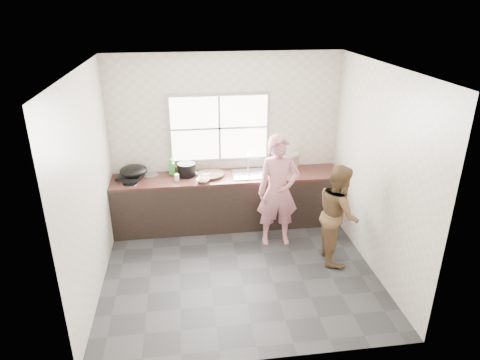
{
  "coord_description": "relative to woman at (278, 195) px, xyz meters",
  "views": [
    {
      "loc": [
        -0.64,
        -4.85,
        3.42
      ],
      "look_at": [
        0.1,
        0.65,
        1.05
      ],
      "focal_mm": 32.0,
      "sensor_mm": 36.0,
      "label": 1
    }
  ],
  "objects": [
    {
      "name": "ceiling",
      "position": [
        -0.66,
        -0.65,
        1.92
      ],
      "size": [
        3.6,
        3.2,
        0.01
      ],
      "primitive_type": "cube",
      "color": "silver",
      "rests_on": "wall_back"
    },
    {
      "name": "wall_front",
      "position": [
        -0.66,
        -2.26,
        0.57
      ],
      "size": [
        3.6,
        0.01,
        2.7
      ],
      "primitive_type": "cube",
      "color": "beige",
      "rests_on": "ground"
    },
    {
      "name": "pot_lid_right",
      "position": [
        -1.86,
        0.81,
        0.08
      ],
      "size": [
        0.3,
        0.3,
        0.01
      ],
      "primitive_type": "cylinder",
      "rotation": [
        0.0,
        0.0,
        -0.25
      ],
      "color": "#ACAEB3",
      "rests_on": "countertop"
    },
    {
      "name": "window_frame",
      "position": [
        -0.76,
        0.94,
        0.77
      ],
      "size": [
        1.6,
        0.05,
        1.1
      ],
      "primitive_type": "cube",
      "color": "#9EA0A5",
      "rests_on": "wall_back"
    },
    {
      "name": "cleaver",
      "position": [
        -0.99,
        0.68,
        0.12
      ],
      "size": [
        0.2,
        0.18,
        0.01
      ],
      "primitive_type": "cube",
      "rotation": [
        0.0,
        0.0,
        0.59
      ],
      "color": "#AAABB1",
      "rests_on": "cutting_board"
    },
    {
      "name": "cutting_board",
      "position": [
        -0.93,
        0.67,
        0.1
      ],
      "size": [
        0.5,
        0.5,
        0.04
      ],
      "primitive_type": "cylinder",
      "rotation": [
        0.0,
        0.0,
        -0.18
      ],
      "color": "black",
      "rests_on": "countertop"
    },
    {
      "name": "black_pot",
      "position": [
        -1.3,
        0.73,
        0.18
      ],
      "size": [
        0.36,
        0.36,
        0.2
      ],
      "primitive_type": "cylinder",
      "rotation": [
        0.0,
        0.0,
        -0.35
      ],
      "color": "black",
      "rests_on": "countertop"
    },
    {
      "name": "countertop",
      "position": [
        -0.66,
        0.64,
        0.06
      ],
      "size": [
        3.6,
        0.64,
        0.04
      ],
      "primitive_type": "cube",
      "color": "#381C17",
      "rests_on": "cabinet"
    },
    {
      "name": "sink",
      "position": [
        -0.31,
        0.64,
        0.08
      ],
      "size": [
        0.55,
        0.45,
        0.02
      ],
      "primitive_type": "cube",
      "color": "silver",
      "rests_on": "countertop"
    },
    {
      "name": "wall_back",
      "position": [
        -0.66,
        0.95,
        0.57
      ],
      "size": [
        3.6,
        0.01,
        2.7
      ],
      "primitive_type": "cube",
      "color": "beige",
      "rests_on": "ground"
    },
    {
      "name": "pot_lid_left",
      "position": [
        -2.16,
        0.5,
        0.08
      ],
      "size": [
        0.25,
        0.25,
        0.01
      ],
      "primitive_type": "cylinder",
      "rotation": [
        0.0,
        0.0,
        -0.1
      ],
      "color": "#A6A7AC",
      "rests_on": "countertop"
    },
    {
      "name": "wall_right",
      "position": [
        1.15,
        -0.65,
        0.57
      ],
      "size": [
        0.01,
        3.2,
        2.7
      ],
      "primitive_type": "cube",
      "color": "beige",
      "rests_on": "ground"
    },
    {
      "name": "bottle_brown_short",
      "position": [
        -1.28,
        0.86,
        0.17
      ],
      "size": [
        0.19,
        0.19,
        0.19
      ],
      "primitive_type": "imported",
      "rotation": [
        0.0,
        0.0,
        -0.39
      ],
      "color": "#422810",
      "rests_on": "countertop"
    },
    {
      "name": "bottle_brown_tall",
      "position": [
        -1.49,
        0.87,
        0.16
      ],
      "size": [
        0.09,
        0.09,
        0.17
      ],
      "primitive_type": "imported",
      "rotation": [
        0.0,
        0.0,
        -0.19
      ],
      "color": "#432B10",
      "rests_on": "countertop"
    },
    {
      "name": "plate_food",
      "position": [
        -1.23,
        0.78,
        0.08
      ],
      "size": [
        0.24,
        0.24,
        0.02
      ],
      "primitive_type": "cylinder",
      "rotation": [
        0.0,
        0.0,
        -0.15
      ],
      "color": "silver",
      "rests_on": "countertop"
    },
    {
      "name": "dish_rack",
      "position": [
        0.28,
        0.87,
        0.22
      ],
      "size": [
        0.45,
        0.36,
        0.3
      ],
      "primitive_type": "cube",
      "rotation": [
        0.0,
        0.0,
        0.24
      ],
      "color": "white",
      "rests_on": "countertop"
    },
    {
      "name": "woman",
      "position": [
        0.0,
        0.0,
        0.0
      ],
      "size": [
        0.58,
        0.39,
        1.57
      ],
      "primitive_type": "imported",
      "rotation": [
        0.0,
        0.0,
        -0.03
      ],
      "color": "#C57683",
      "rests_on": "floor"
    },
    {
      "name": "bottle_green",
      "position": [
        -1.52,
        0.8,
        0.21
      ],
      "size": [
        0.13,
        0.13,
        0.27
      ],
      "primitive_type": "imported",
      "rotation": [
        0.0,
        0.0,
        -0.33
      ],
      "color": "green",
      "rests_on": "countertop"
    },
    {
      "name": "window_glazing",
      "position": [
        -0.76,
        0.91,
        0.77
      ],
      "size": [
        1.5,
        0.01,
        1.0
      ],
      "primitive_type": "cube",
      "color": "white",
      "rests_on": "window_frame"
    },
    {
      "name": "wall_left",
      "position": [
        -2.46,
        -0.65,
        0.57
      ],
      "size": [
        0.01,
        3.2,
        2.7
      ],
      "primitive_type": "cube",
      "color": "beige",
      "rests_on": "ground"
    },
    {
      "name": "faucet",
      "position": [
        -0.31,
        0.84,
        0.23
      ],
      "size": [
        0.02,
        0.02,
        0.3
      ],
      "primitive_type": "cylinder",
      "color": "silver",
      "rests_on": "countertop"
    },
    {
      "name": "bowl_mince",
      "position": [
        -1.06,
        0.45,
        0.1
      ],
      "size": [
        0.26,
        0.26,
        0.05
      ],
      "primitive_type": "imported",
      "rotation": [
        0.0,
        0.0,
        -0.33
      ],
      "color": "silver",
      "rests_on": "countertop"
    },
    {
      "name": "bowl_held",
      "position": [
        -0.03,
        0.43,
        0.11
      ],
      "size": [
        0.28,
        0.28,
        0.07
      ],
      "primitive_type": "imported",
      "rotation": [
        0.0,
        0.0,
        -0.41
      ],
      "color": "white",
      "rests_on": "countertop"
    },
    {
      "name": "burner",
      "position": [
        -2.17,
        0.76,
        0.1
      ],
      "size": [
        0.43,
        0.43,
        0.05
      ],
      "primitive_type": "cube",
      "rotation": [
        0.0,
        0.0,
        -0.23
      ],
      "color": "black",
      "rests_on": "countertop"
    },
    {
      "name": "bowl_crabs",
      "position": [
        -0.04,
        0.44,
        0.11
      ],
      "size": [
        0.27,
        0.27,
        0.07
      ],
      "primitive_type": "imported",
      "rotation": [
        0.0,
        0.0,
        0.36
      ],
      "color": "white",
      "rests_on": "countertop"
    },
    {
      "name": "glass_jar",
      "position": [
        -1.45,
        0.55,
        0.13
      ],
      "size": [
        0.08,
        0.08,
        0.1
      ],
      "primitive_type": "cylinder",
      "rotation": [
        0.0,
        0.0,
        0.2
      ],
      "color": "silver",
      "rests_on": "countertop"
    },
    {
      "name": "person_side",
      "position": [
        0.73,
        -0.53,
        -0.08
      ],
      "size": [
        0.6,
        0.74,
        1.4
      ],
      "primitive_type": "imported",
      "rotation": [
        0.0,
        0.0,
        1.46
      ],
      "color": "brown",
      "rests_on": "floor"
    },
    {
      "name": "wok",
      "position": [
        -2.1,
        0.7,
        0.21
      ],
      "size": [
        0.51,
        0.51,
        0.16
      ],
      "primitive_type": "ellipsoid",
      "rotation": [
        0.0,
        0.0,
        -0.25
      ],
      "color": "black",
      "rests_on": "burner"
    },
    {
      "name": "floor",
      "position": [
        -0.66,
        -0.65,
        -0.79
      ],
      "size": [
        3.6,
        3.2,
        0.01
      ],
      "primitive_type": "cube",
      "color": "#2C2C2F",
      "rests_on": "ground"
    },
    {
      "name": "cabinet",
      "position": [
        -0.66,
        0.64,
        -0.37
      ],
      "size": [
        3.6,
        0.62,
        0.82
      ],
      "primitive_type": "cube",
      "color": "black",
      "rests_on": "floor"
    }
  ]
}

